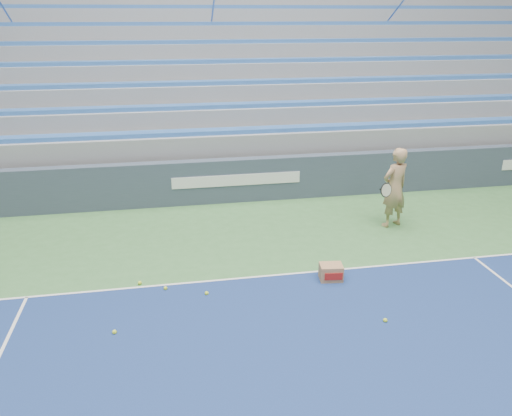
{
  "coord_description": "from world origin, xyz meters",
  "views": [
    {
      "loc": [
        -1.61,
        4.08,
        4.44
      ],
      "look_at": [
        -0.12,
        12.38,
        1.15
      ],
      "focal_mm": 35.0,
      "sensor_mm": 36.0,
      "label": 1
    }
  ],
  "objects": [
    {
      "name": "bleachers",
      "position": [
        0.0,
        21.6,
        2.36
      ],
      "size": [
        31.0,
        9.15,
        7.3
      ],
      "color": "gray",
      "rests_on": "ground"
    },
    {
      "name": "tennis_ball_3",
      "position": [
        -1.82,
        11.73,
        0.03
      ],
      "size": [
        0.07,
        0.07,
        0.07
      ],
      "primitive_type": "sphere",
      "color": "#D7F231",
      "rests_on": "ground"
    },
    {
      "name": "tennis_ball_2",
      "position": [
        1.51,
        10.15,
        0.03
      ],
      "size": [
        0.07,
        0.07,
        0.07
      ],
      "primitive_type": "sphere",
      "color": "#D7F231",
      "rests_on": "ground"
    },
    {
      "name": "ball_box",
      "position": [
        1.09,
        11.57,
        0.15
      ],
      "size": [
        0.43,
        0.35,
        0.3
      ],
      "color": "#A4764F",
      "rests_on": "ground"
    },
    {
      "name": "tennis_ball_4",
      "position": [
        -2.58,
        10.58,
        0.03
      ],
      "size": [
        0.07,
        0.07,
        0.07
      ],
      "primitive_type": "sphere",
      "color": "#D7F231",
      "rests_on": "ground"
    },
    {
      "name": "tennis_ball_1",
      "position": [
        -2.26,
        12.0,
        0.03
      ],
      "size": [
        0.07,
        0.07,
        0.07
      ],
      "primitive_type": "sphere",
      "color": "#D7F231",
      "rests_on": "ground"
    },
    {
      "name": "tennis_player",
      "position": [
        3.2,
        13.69,
        0.9
      ],
      "size": [
        0.98,
        0.93,
        1.79
      ],
      "color": "tan",
      "rests_on": "ground"
    },
    {
      "name": "sponsor_barrier",
      "position": [
        0.0,
        15.88,
        0.55
      ],
      "size": [
        30.0,
        0.32,
        1.1
      ],
      "color": "#384355",
      "rests_on": "ground"
    },
    {
      "name": "tennis_ball_0",
      "position": [
        -1.14,
        11.44,
        0.03
      ],
      "size": [
        0.07,
        0.07,
        0.07
      ],
      "primitive_type": "sphere",
      "color": "#D7F231",
      "rests_on": "ground"
    }
  ]
}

